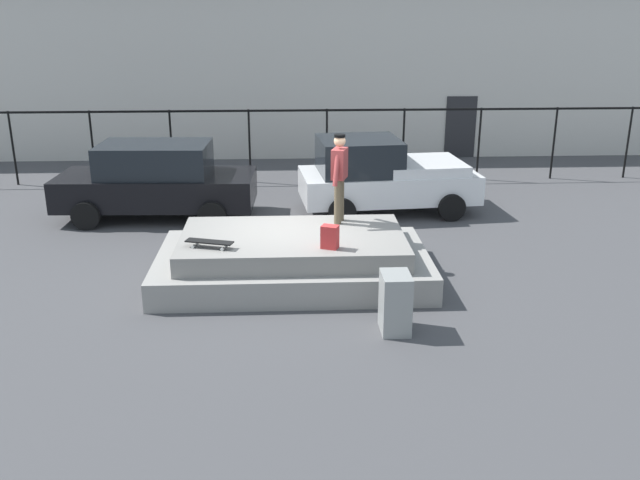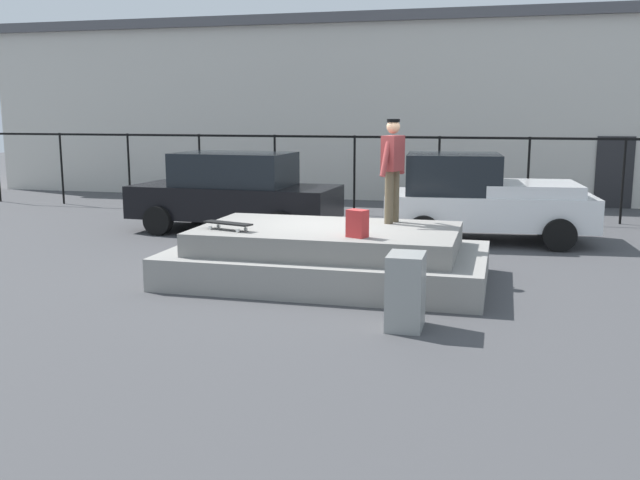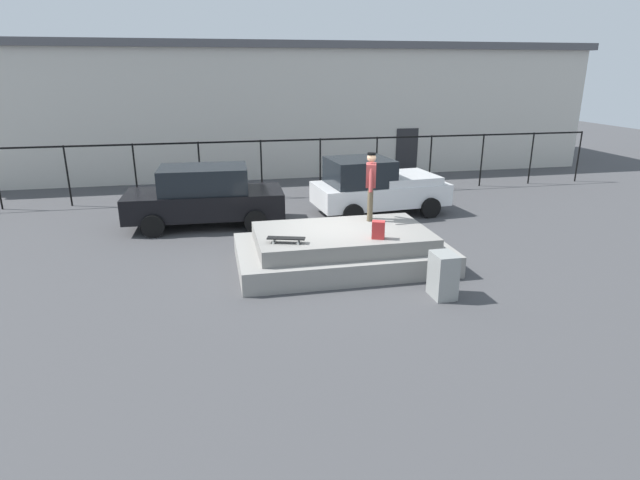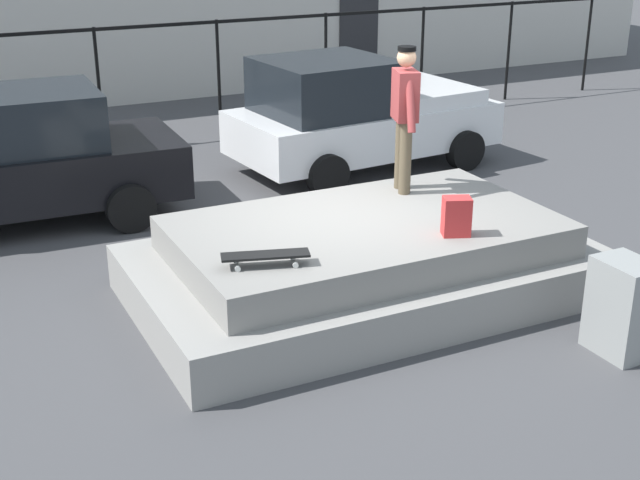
{
  "view_description": "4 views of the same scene",
  "coord_description": "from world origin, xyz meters",
  "px_view_note": "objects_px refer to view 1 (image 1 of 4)",
  "views": [
    {
      "loc": [
        -0.04,
        -12.29,
        4.82
      ],
      "look_at": [
        0.58,
        0.39,
        0.47
      ],
      "focal_mm": 38.67,
      "sensor_mm": 36.0,
      "label": 1
    },
    {
      "loc": [
        2.71,
        -11.15,
        2.65
      ],
      "look_at": [
        -0.26,
        0.25,
        0.52
      ],
      "focal_mm": 39.79,
      "sensor_mm": 36.0,
      "label": 2
    },
    {
      "loc": [
        -2.93,
        -11.76,
        4.48
      ],
      "look_at": [
        -0.37,
        0.22,
        0.44
      ],
      "focal_mm": 29.22,
      "sensor_mm": 36.0,
      "label": 3
    },
    {
      "loc": [
        -4.3,
        -8.07,
        4.09
      ],
      "look_at": [
        -0.11,
        0.39,
        0.38
      ],
      "focal_mm": 49.06,
      "sensor_mm": 36.0,
      "label": 4
    }
  ],
  "objects_px": {
    "car_white_pickup_mid": "(383,175)",
    "utility_box": "(395,303)",
    "skateboarder": "(339,172)",
    "backpack": "(330,237)",
    "car_black_sedan_near": "(156,180)",
    "skateboard": "(209,242)"
  },
  "relations": [
    {
      "from": "backpack",
      "to": "car_white_pickup_mid",
      "type": "xyz_separation_m",
      "value": [
        1.6,
        5.05,
        -0.16
      ]
    },
    {
      "from": "car_black_sedan_near",
      "to": "car_white_pickup_mid",
      "type": "bearing_deg",
      "value": 2.3
    },
    {
      "from": "backpack",
      "to": "car_black_sedan_near",
      "type": "relative_size",
      "value": 0.09
    },
    {
      "from": "skateboarder",
      "to": "utility_box",
      "type": "xyz_separation_m",
      "value": [
        0.65,
        -2.98,
        -1.36
      ]
    },
    {
      "from": "skateboard",
      "to": "car_black_sedan_near",
      "type": "distance_m",
      "value": 5.02
    },
    {
      "from": "car_black_sedan_near",
      "to": "skateboard",
      "type": "bearing_deg",
      "value": -69.85
    },
    {
      "from": "skateboarder",
      "to": "skateboard",
      "type": "bearing_deg",
      "value": -149.51
    },
    {
      "from": "skateboard",
      "to": "utility_box",
      "type": "height_order",
      "value": "skateboard"
    },
    {
      "from": "backpack",
      "to": "utility_box",
      "type": "relative_size",
      "value": 0.43
    },
    {
      "from": "skateboard",
      "to": "utility_box",
      "type": "relative_size",
      "value": 0.91
    },
    {
      "from": "backpack",
      "to": "utility_box",
      "type": "height_order",
      "value": "backpack"
    },
    {
      "from": "car_white_pickup_mid",
      "to": "skateboard",
      "type": "bearing_deg",
      "value": -126.63
    },
    {
      "from": "skateboarder",
      "to": "car_white_pickup_mid",
      "type": "relative_size",
      "value": 0.39
    },
    {
      "from": "backpack",
      "to": "car_white_pickup_mid",
      "type": "distance_m",
      "value": 5.3
    },
    {
      "from": "skateboard",
      "to": "car_white_pickup_mid",
      "type": "distance_m",
      "value": 6.14
    },
    {
      "from": "skateboarder",
      "to": "backpack",
      "type": "height_order",
      "value": "skateboarder"
    },
    {
      "from": "car_white_pickup_mid",
      "to": "utility_box",
      "type": "xyz_separation_m",
      "value": [
        -0.68,
        -6.53,
        -0.43
      ]
    },
    {
      "from": "skateboard",
      "to": "backpack",
      "type": "relative_size",
      "value": 2.11
    },
    {
      "from": "skateboarder",
      "to": "car_black_sedan_near",
      "type": "bearing_deg",
      "value": 140.64
    },
    {
      "from": "car_white_pickup_mid",
      "to": "car_black_sedan_near",
      "type": "bearing_deg",
      "value": -177.7
    },
    {
      "from": "skateboard",
      "to": "utility_box",
      "type": "distance_m",
      "value": 3.43
    },
    {
      "from": "skateboarder",
      "to": "skateboard",
      "type": "height_order",
      "value": "skateboarder"
    }
  ]
}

